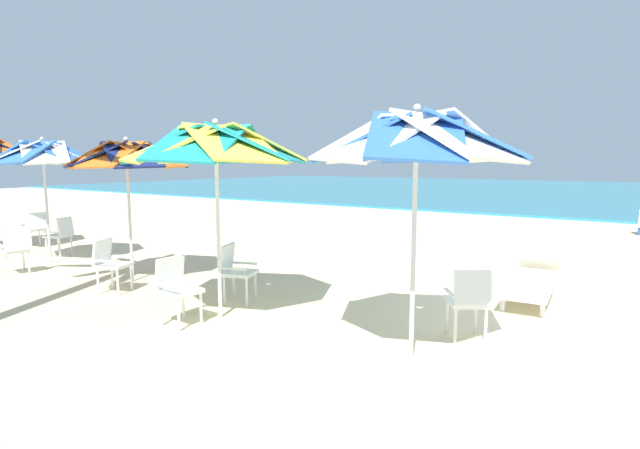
{
  "coord_description": "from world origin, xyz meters",
  "views": [
    {
      "loc": [
        1.41,
        -7.37,
        2.08
      ],
      "look_at": [
        -3.24,
        -0.49,
        1.0
      ],
      "focal_mm": 27.18,
      "sensor_mm": 36.0,
      "label": 1
    }
  ],
  "objects_px": {
    "beach_umbrella_0": "(416,141)",
    "plastic_chair_0": "(469,299)",
    "plastic_chair_3": "(110,262)",
    "plastic_chair_1": "(235,269)",
    "beach_umbrella_3": "(43,154)",
    "plastic_chair_4": "(15,248)",
    "plastic_chair_2": "(177,286)",
    "beach_umbrella_2": "(127,157)",
    "beach_umbrella_1": "(216,146)",
    "plastic_chair_5": "(61,233)",
    "sun_lounger_1": "(531,281)",
    "plastic_chair_8": "(36,227)"
  },
  "relations": [
    {
      "from": "beach_umbrella_0",
      "to": "plastic_chair_0",
      "type": "distance_m",
      "value": 2.01
    },
    {
      "from": "plastic_chair_3",
      "to": "plastic_chair_1",
      "type": "bearing_deg",
      "value": 19.68
    },
    {
      "from": "beach_umbrella_3",
      "to": "plastic_chair_4",
      "type": "height_order",
      "value": "beach_umbrella_3"
    },
    {
      "from": "plastic_chair_2",
      "to": "plastic_chair_4",
      "type": "xyz_separation_m",
      "value": [
        -4.71,
        0.17,
        0.0
      ]
    },
    {
      "from": "beach_umbrella_2",
      "to": "beach_umbrella_3",
      "type": "bearing_deg",
      "value": 179.51
    },
    {
      "from": "beach_umbrella_0",
      "to": "plastic_chair_1",
      "type": "relative_size",
      "value": 3.07
    },
    {
      "from": "beach_umbrella_1",
      "to": "plastic_chair_1",
      "type": "bearing_deg",
      "value": 117.65
    },
    {
      "from": "plastic_chair_0",
      "to": "plastic_chair_5",
      "type": "bearing_deg",
      "value": 179.57
    },
    {
      "from": "beach_umbrella_3",
      "to": "plastic_chair_4",
      "type": "relative_size",
      "value": 2.97
    },
    {
      "from": "plastic_chair_0",
      "to": "sun_lounger_1",
      "type": "distance_m",
      "value": 2.27
    },
    {
      "from": "beach_umbrella_0",
      "to": "plastic_chair_1",
      "type": "xyz_separation_m",
      "value": [
        -3.01,
        0.47,
        -1.79
      ]
    },
    {
      "from": "plastic_chair_0",
      "to": "beach_umbrella_0",
      "type": "bearing_deg",
      "value": -111.69
    },
    {
      "from": "plastic_chair_5",
      "to": "beach_umbrella_0",
      "type": "bearing_deg",
      "value": -5.99
    },
    {
      "from": "plastic_chair_5",
      "to": "plastic_chair_0",
      "type": "bearing_deg",
      "value": -0.43
    },
    {
      "from": "plastic_chair_8",
      "to": "beach_umbrella_1",
      "type": "bearing_deg",
      "value": -9.69
    },
    {
      "from": "beach_umbrella_2",
      "to": "sun_lounger_1",
      "type": "xyz_separation_m",
      "value": [
        6.0,
        2.72,
        -1.88
      ]
    },
    {
      "from": "plastic_chair_4",
      "to": "sun_lounger_1",
      "type": "distance_m",
      "value": 9.01
    },
    {
      "from": "beach_umbrella_0",
      "to": "beach_umbrella_1",
      "type": "height_order",
      "value": "beach_umbrella_0"
    },
    {
      "from": "plastic_chair_0",
      "to": "plastic_chair_2",
      "type": "bearing_deg",
      "value": -155.07
    },
    {
      "from": "plastic_chair_2",
      "to": "beach_umbrella_1",
      "type": "bearing_deg",
      "value": 61.63
    },
    {
      "from": "beach_umbrella_1",
      "to": "plastic_chair_2",
      "type": "relative_size",
      "value": 3.04
    },
    {
      "from": "plastic_chair_5",
      "to": "plastic_chair_2",
      "type": "bearing_deg",
      "value": -15.31
    },
    {
      "from": "beach_umbrella_2",
      "to": "sun_lounger_1",
      "type": "height_order",
      "value": "beach_umbrella_2"
    },
    {
      "from": "plastic_chair_0",
      "to": "plastic_chair_3",
      "type": "xyz_separation_m",
      "value": [
        -5.39,
        -1.11,
        0.0
      ]
    },
    {
      "from": "beach_umbrella_0",
      "to": "plastic_chair_3",
      "type": "height_order",
      "value": "beach_umbrella_0"
    },
    {
      "from": "plastic_chair_1",
      "to": "plastic_chair_3",
      "type": "distance_m",
      "value": 2.16
    },
    {
      "from": "beach_umbrella_3",
      "to": "sun_lounger_1",
      "type": "xyz_separation_m",
      "value": [
        8.83,
        2.7,
        -1.94
      ]
    },
    {
      "from": "plastic_chair_0",
      "to": "beach_umbrella_3",
      "type": "height_order",
      "value": "beach_umbrella_3"
    },
    {
      "from": "plastic_chair_0",
      "to": "sun_lounger_1",
      "type": "height_order",
      "value": "plastic_chair_0"
    },
    {
      "from": "plastic_chair_2",
      "to": "sun_lounger_1",
      "type": "xyz_separation_m",
      "value": [
        3.55,
        3.76,
        -0.22
      ]
    },
    {
      "from": "beach_umbrella_1",
      "to": "plastic_chair_1",
      "type": "relative_size",
      "value": 3.04
    },
    {
      "from": "beach_umbrella_0",
      "to": "plastic_chair_8",
      "type": "relative_size",
      "value": 3.07
    },
    {
      "from": "plastic_chair_1",
      "to": "plastic_chair_4",
      "type": "distance_m",
      "value": 4.74
    },
    {
      "from": "beach_umbrella_1",
      "to": "plastic_chair_1",
      "type": "height_order",
      "value": "beach_umbrella_1"
    },
    {
      "from": "beach_umbrella_2",
      "to": "beach_umbrella_1",
      "type": "bearing_deg",
      "value": -11.48
    },
    {
      "from": "plastic_chair_1",
      "to": "plastic_chair_2",
      "type": "bearing_deg",
      "value": -86.17
    },
    {
      "from": "beach_umbrella_3",
      "to": "plastic_chair_4",
      "type": "bearing_deg",
      "value": -57.82
    },
    {
      "from": "beach_umbrella_0",
      "to": "plastic_chair_2",
      "type": "distance_m",
      "value": 3.51
    },
    {
      "from": "plastic_chair_2",
      "to": "plastic_chair_4",
      "type": "bearing_deg",
      "value": 177.95
    },
    {
      "from": "beach_umbrella_2",
      "to": "plastic_chair_5",
      "type": "xyz_separation_m",
      "value": [
        -3.36,
        0.55,
        -1.67
      ]
    },
    {
      "from": "plastic_chair_3",
      "to": "beach_umbrella_3",
      "type": "distance_m",
      "value": 3.67
    },
    {
      "from": "beach_umbrella_0",
      "to": "beach_umbrella_1",
      "type": "distance_m",
      "value": 2.68
    },
    {
      "from": "plastic_chair_0",
      "to": "beach_umbrella_2",
      "type": "xyz_separation_m",
      "value": [
        -5.73,
        -0.48,
        1.67
      ]
    },
    {
      "from": "beach_umbrella_0",
      "to": "plastic_chair_8",
      "type": "bearing_deg",
      "value": 173.8
    },
    {
      "from": "plastic_chair_4",
      "to": "sun_lounger_1",
      "type": "height_order",
      "value": "plastic_chair_4"
    },
    {
      "from": "beach_umbrella_0",
      "to": "plastic_chair_3",
      "type": "relative_size",
      "value": 3.07
    },
    {
      "from": "beach_umbrella_1",
      "to": "sun_lounger_1",
      "type": "bearing_deg",
      "value": 44.93
    },
    {
      "from": "plastic_chair_5",
      "to": "plastic_chair_8",
      "type": "distance_m",
      "value": 1.53
    },
    {
      "from": "plastic_chair_1",
      "to": "beach_umbrella_3",
      "type": "xyz_separation_m",
      "value": [
        -5.2,
        -0.08,
        1.73
      ]
    },
    {
      "from": "plastic_chair_0",
      "to": "plastic_chair_4",
      "type": "xyz_separation_m",
      "value": [
        -7.99,
        -1.35,
        0.0
      ]
    }
  ]
}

